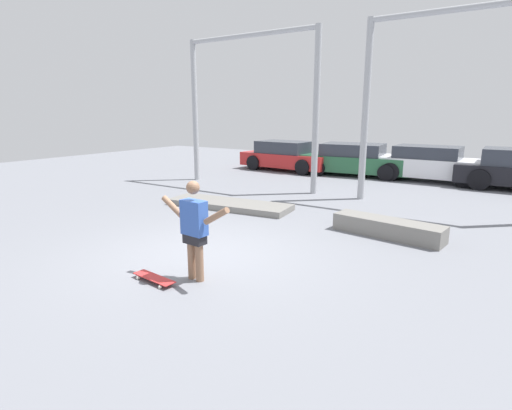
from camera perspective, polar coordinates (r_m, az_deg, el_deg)
The scene contains 10 objects.
ground_plane at distance 7.53m, azimuth -7.61°, elevation -7.13°, with size 36.00×36.00×0.00m, color slate.
skateboarder at distance 6.22m, azimuth -8.80°, elevation -3.06°, with size 1.42×0.24×1.59m.
skateboard at distance 6.53m, azimuth -14.35°, elevation -10.06°, with size 0.83×0.30×0.08m.
grind_box at distance 8.97m, azimuth 18.28°, elevation -3.11°, with size 2.31×0.59×0.37m, color slate.
manual_pad at distance 11.13m, azimuth -3.87°, elevation 0.07°, with size 3.52×1.06×0.17m, color slate.
canopy_support_left at distance 14.22m, azimuth -0.92°, elevation 15.50°, with size 5.23×0.20×5.17m.
canopy_support_right at distance 11.86m, azimuth 27.54°, elevation 14.55°, with size 5.23×0.20×5.17m.
parked_car_red at distance 18.34m, azimuth 4.37°, elevation 6.96°, with size 4.33×2.10×1.31m.
parked_car_green at distance 17.39m, azimuth 14.02°, elevation 6.28°, with size 4.59×2.33×1.31m.
parked_car_white at distance 16.78m, azimuth 23.64°, elevation 5.41°, with size 4.23×1.94×1.33m.
Camera 1 is at (4.66, -5.31, 2.59)m, focal length 28.00 mm.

